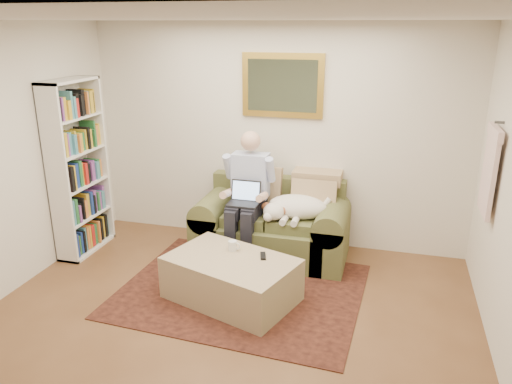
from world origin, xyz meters
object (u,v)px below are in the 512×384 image
at_px(seated_man, 246,199).
at_px(sleeping_dog, 297,207).
at_px(coffee_mug, 232,246).
at_px(sofa, 272,231).
at_px(ottoman, 231,279).
at_px(laptop, 244,198).
at_px(bookshelf, 78,168).

relative_size(seated_man, sleeping_dog, 2.04).
relative_size(seated_man, coffee_mug, 14.46).
distance_m(sofa, ottoman, 1.08).
height_order(seated_man, sleeping_dog, seated_man).
height_order(sofa, laptop, laptop).
distance_m(sofa, seated_man, 0.52).
bearing_deg(seated_man, sleeping_dog, 7.13).
relative_size(coffee_mug, bookshelf, 0.05).
distance_m(coffee_mug, bookshelf, 2.10).
height_order(sofa, coffee_mug, sofa).
relative_size(sofa, seated_man, 1.19).
distance_m(sofa, coffee_mug, 0.93).
height_order(laptop, sleeping_dog, laptop).
xyz_separation_m(sleeping_dog, bookshelf, (-2.48, -0.34, 0.34)).
height_order(seated_man, laptop, seated_man).
relative_size(laptop, ottoman, 0.28).
bearing_deg(ottoman, sleeping_dog, 65.40).
distance_m(sofa, laptop, 0.57).
bearing_deg(coffee_mug, sofa, 78.19).
relative_size(sofa, ottoman, 1.44).
distance_m(seated_man, sleeping_dog, 0.57).
bearing_deg(seated_man, sofa, 31.45).
height_order(coffee_mug, bookshelf, bookshelf).
bearing_deg(sofa, laptop, -138.98).
relative_size(sleeping_dog, bookshelf, 0.35).
height_order(seated_man, bookshelf, bookshelf).
bearing_deg(sofa, sleeping_dog, -15.74).
relative_size(ottoman, coffee_mug, 11.98).
distance_m(seated_man, coffee_mug, 0.77).
bearing_deg(bookshelf, sleeping_dog, 7.90).
bearing_deg(sleeping_dog, ottoman, -114.60).
distance_m(seated_man, laptop, 0.08).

